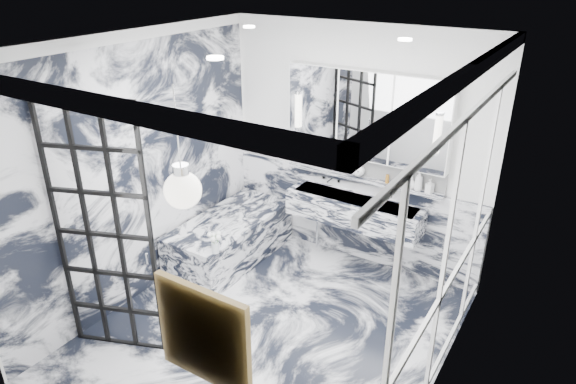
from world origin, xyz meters
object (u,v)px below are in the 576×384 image
Objects in this scene: mirror_cabinet at (366,116)px; bathtub at (230,238)px; trough_sink at (354,210)px; crittall_door at (104,234)px.

mirror_cabinet is 2.20m from bathtub.
mirror_cabinet reaches higher than trough_sink.
trough_sink is (1.28, 2.45, -0.47)m from crittall_door.
crittall_door reaches higher than mirror_cabinet.
crittall_door reaches higher than trough_sink.
crittall_door is at bearing -88.54° from bathtub.
bathtub is (-1.33, -0.66, -0.45)m from trough_sink.
bathtub is (-0.05, 1.79, -0.93)m from crittall_door.
mirror_cabinet is at bearing 42.82° from crittall_door.
crittall_door is 2.80m from trough_sink.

